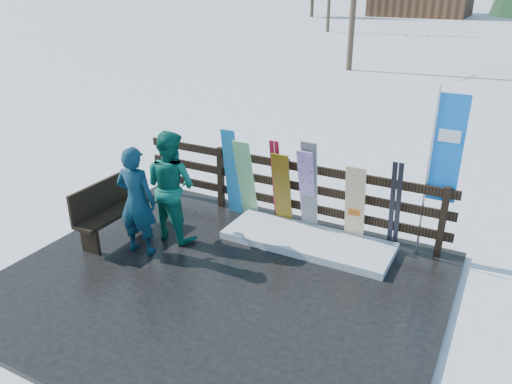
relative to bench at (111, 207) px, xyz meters
The scene contains 16 objects.
ground 2.38m from the bench, ahead, with size 700.00×700.00×0.00m, color white.
deck 2.37m from the bench, ahead, with size 6.00×5.00×0.08m, color black.
fence 2.92m from the bench, 38.60° to the left, with size 5.60×0.10×1.15m.
snow_patch 3.24m from the bench, 22.31° to the left, with size 2.70×1.00×0.12m, color white.
bench is the anchor object (origin of this frame).
snowboard_0 2.11m from the bench, 49.93° to the left, with size 0.27×0.03×1.63m, color #268ACB.
snowboard_1 2.29m from the bench, 44.50° to the left, with size 0.31×0.03×1.51m, color white.
snowboard_2 2.82m from the bench, 34.52° to the left, with size 0.30×0.03×1.37m, color #CF8C07.
snowboard_3 3.21m from the bench, 29.96° to the left, with size 0.27×0.03×1.53m, color white.
snowboard_4 3.24m from the bench, 29.64° to the left, with size 0.27×0.03×1.63m, color black.
snowboard_5 3.92m from the bench, 24.04° to the left, with size 0.31×0.03×1.35m, color white.
ski_pair_a 2.76m from the bench, 37.34° to the left, with size 0.16×0.30×1.54m.
ski_pair_b 4.51m from the bench, 21.72° to the left, with size 0.17×0.27×1.50m.
rental_flag 5.20m from the bench, 21.55° to the left, with size 0.45×0.04×2.60m.
person_front 0.84m from the bench, 15.50° to the right, with size 0.63×0.41×1.72m, color #0E414E.
person_back 1.08m from the bench, 25.45° to the left, with size 0.88×0.69×1.82m, color #0D6452.
Camera 1 is at (3.25, -5.02, 4.06)m, focal length 35.00 mm.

